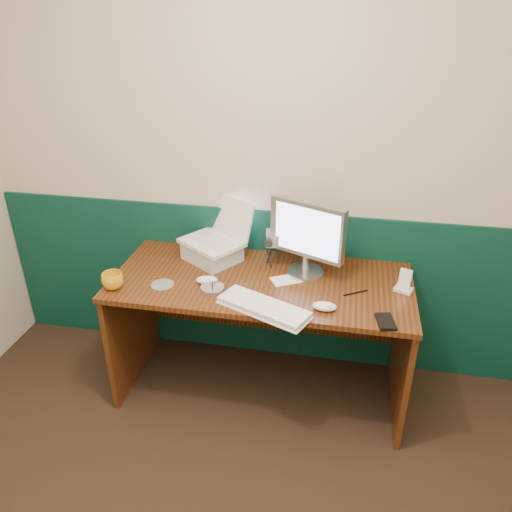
% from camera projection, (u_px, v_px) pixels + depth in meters
% --- Properties ---
extents(back_wall, '(3.50, 0.04, 2.50)m').
position_uv_depth(back_wall, '(277.00, 169.00, 2.76)').
color(back_wall, beige).
rests_on(back_wall, ground).
extents(wainscot, '(3.48, 0.02, 1.00)m').
position_uv_depth(wainscot, '(275.00, 286.00, 3.09)').
color(wainscot, '#073024').
rests_on(wainscot, ground).
extents(desk, '(1.60, 0.70, 0.75)m').
position_uv_depth(desk, '(261.00, 337.00, 2.84)').
color(desk, '#3A1C0A').
rests_on(desk, ground).
extents(laptop_riser, '(0.37, 0.36, 0.10)m').
position_uv_depth(laptop_riser, '(212.00, 252.00, 2.85)').
color(laptop_riser, silver).
rests_on(laptop_riser, desk).
extents(laptop, '(0.41, 0.39, 0.27)m').
position_uv_depth(laptop, '(211.00, 222.00, 2.77)').
color(laptop, white).
rests_on(laptop, laptop_riser).
extents(monitor, '(0.44, 0.28, 0.43)m').
position_uv_depth(monitor, '(307.00, 238.00, 2.63)').
color(monitor, '#A9A9AD').
rests_on(monitor, desk).
extents(keyboard, '(0.48, 0.32, 0.03)m').
position_uv_depth(keyboard, '(264.00, 308.00, 2.41)').
color(keyboard, white).
rests_on(keyboard, desk).
extents(mouse_right, '(0.12, 0.07, 0.04)m').
position_uv_depth(mouse_right, '(324.00, 306.00, 2.41)').
color(mouse_right, white).
rests_on(mouse_right, desk).
extents(mouse_left, '(0.13, 0.09, 0.04)m').
position_uv_depth(mouse_left, '(207.00, 280.00, 2.63)').
color(mouse_left, white).
rests_on(mouse_left, desk).
extents(mug, '(0.13, 0.13, 0.09)m').
position_uv_depth(mug, '(113.00, 281.00, 2.58)').
color(mug, '#ECAA16').
rests_on(mug, desk).
extents(camcorder, '(0.11, 0.14, 0.20)m').
position_uv_depth(camcorder, '(272.00, 249.00, 2.78)').
color(camcorder, '#BBBBC1').
rests_on(camcorder, desk).
extents(cd_spindle, '(0.12, 0.12, 0.03)m').
position_uv_depth(cd_spindle, '(212.00, 289.00, 2.56)').
color(cd_spindle, silver).
rests_on(cd_spindle, desk).
extents(cd_loose_a, '(0.12, 0.12, 0.00)m').
position_uv_depth(cd_loose_a, '(162.00, 284.00, 2.63)').
color(cd_loose_a, silver).
rests_on(cd_loose_a, desk).
extents(pen, '(0.12, 0.08, 0.01)m').
position_uv_depth(pen, '(355.00, 293.00, 2.55)').
color(pen, black).
rests_on(pen, desk).
extents(papers, '(0.19, 0.17, 0.00)m').
position_uv_depth(papers, '(286.00, 280.00, 2.66)').
color(papers, white).
rests_on(papers, desk).
extents(dock, '(0.11, 0.10, 0.02)m').
position_uv_depth(dock, '(403.00, 289.00, 2.57)').
color(dock, white).
rests_on(dock, desk).
extents(music_player, '(0.07, 0.05, 0.11)m').
position_uv_depth(music_player, '(405.00, 279.00, 2.54)').
color(music_player, white).
rests_on(music_player, dock).
extents(pda, '(0.10, 0.14, 0.02)m').
position_uv_depth(pda, '(386.00, 322.00, 2.31)').
color(pda, black).
rests_on(pda, desk).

